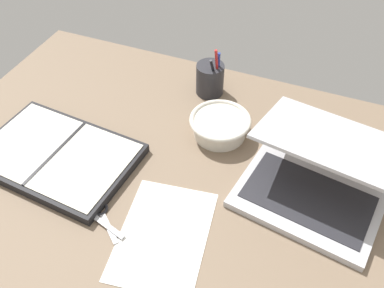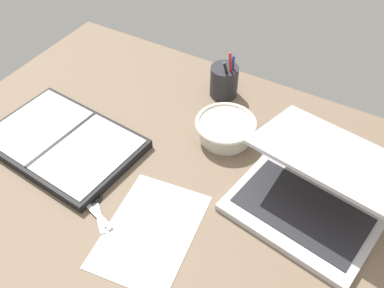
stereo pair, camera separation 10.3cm
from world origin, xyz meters
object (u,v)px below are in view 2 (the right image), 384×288
Objects in this scene: bowl at (226,128)px; scissors at (91,204)px; laptop at (312,193)px; planner at (63,142)px; pen_cup at (224,81)px.

bowl reaches higher than scissors.
laptop reaches higher than planner.
pen_cup is at bearing 118.51° from bowl.
bowl is 0.40× the size of planner.
pen_cup is at bearing 61.51° from planner.
scissors is at bearing -98.62° from pen_cup.
scissors is at bearing -114.96° from bowl.
laptop is 44.75cm from pen_cup.
scissors is (-43.55, -24.70, -4.81)cm from laptop.
planner is (-26.38, -40.32, -3.51)cm from pen_cup.
laptop reaches higher than bowl.
planner is at bearing -158.53° from laptop.
scissors is (18.55, -11.34, -1.01)cm from planner.
pen_cup reaches higher than scissors.
laptop is 63.64cm from planner.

